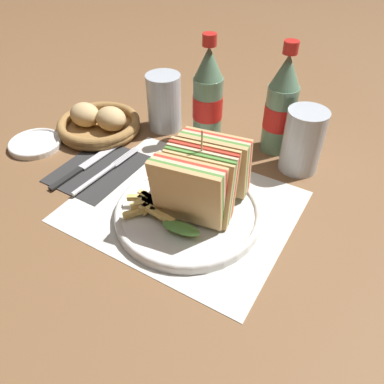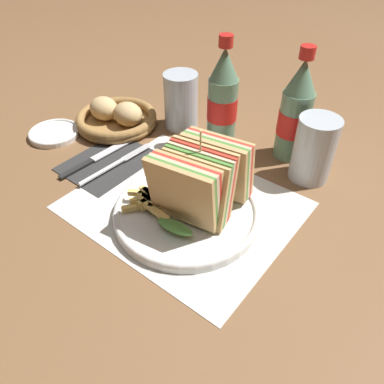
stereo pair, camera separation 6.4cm
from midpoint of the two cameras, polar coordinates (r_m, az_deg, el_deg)
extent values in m
plane|color=brown|center=(0.64, -4.81, -5.43)|extent=(4.00, 4.00, 0.00)
cube|color=silver|center=(0.67, -4.11, -2.25)|extent=(0.38, 0.31, 0.00)
cylinder|color=white|center=(0.65, -3.72, -3.31)|extent=(0.25, 0.25, 0.01)
torus|color=white|center=(0.65, -3.75, -2.86)|extent=(0.25, 0.25, 0.01)
cube|color=tan|center=(0.57, -4.23, -0.90)|extent=(0.12, 0.04, 0.12)
cube|color=#518E3D|center=(0.58, -3.89, -0.51)|extent=(0.12, 0.04, 0.12)
cube|color=beige|center=(0.58, -3.57, -0.13)|extent=(0.12, 0.04, 0.12)
cube|color=red|center=(0.59, -3.24, 0.24)|extent=(0.12, 0.04, 0.12)
cube|color=tan|center=(0.60, -2.93, 0.60)|extent=(0.12, 0.04, 0.12)
ellipsoid|color=#518E3D|center=(0.59, -4.79, -5.66)|extent=(0.07, 0.03, 0.02)
cube|color=tan|center=(0.59, -2.56, 0.08)|extent=(0.12, 0.04, 0.12)
cube|color=#518E3D|center=(0.59, -2.26, 0.63)|extent=(0.12, 0.04, 0.12)
cube|color=beige|center=(0.60, -1.96, 1.17)|extent=(0.12, 0.04, 0.12)
cube|color=red|center=(0.60, -1.67, 1.71)|extent=(0.12, 0.04, 0.12)
cube|color=tan|center=(0.61, -1.38, 2.23)|extent=(0.12, 0.04, 0.12)
ellipsoid|color=#518E3D|center=(0.62, -2.49, -3.15)|extent=(0.07, 0.03, 0.02)
cube|color=tan|center=(0.63, 0.26, 3.65)|extent=(0.12, 0.04, 0.12)
cube|color=#518E3D|center=(0.64, 0.52, 3.96)|extent=(0.12, 0.04, 0.12)
cube|color=beige|center=(0.64, 0.78, 4.26)|extent=(0.12, 0.04, 0.12)
cube|color=red|center=(0.65, 1.03, 4.55)|extent=(0.12, 0.04, 0.12)
cube|color=tan|center=(0.66, 1.27, 4.84)|extent=(0.12, 0.04, 0.12)
ellipsoid|color=#518E3D|center=(0.65, -0.38, -0.84)|extent=(0.07, 0.03, 0.02)
cylinder|color=tan|center=(0.59, -1.66, 3.04)|extent=(0.00, 0.00, 0.15)
cube|color=#E5C166|center=(0.65, -8.52, -1.40)|extent=(0.07, 0.01, 0.01)
cube|color=#E5C166|center=(0.64, -10.22, -2.80)|extent=(0.05, 0.06, 0.01)
cube|color=#E5C166|center=(0.64, -8.69, -2.32)|extent=(0.02, 0.05, 0.01)
cube|color=#E5C166|center=(0.65, -6.87, -1.62)|extent=(0.05, 0.05, 0.01)
cube|color=#E5C166|center=(0.65, -10.27, -0.91)|extent=(0.05, 0.04, 0.01)
cube|color=#E5C166|center=(0.64, -10.17, -1.79)|extent=(0.04, 0.04, 0.01)
cube|color=#E5C166|center=(0.64, -6.95, -1.51)|extent=(0.05, 0.05, 0.01)
cube|color=#E5C166|center=(0.64, -8.99, -1.75)|extent=(0.02, 0.06, 0.01)
cube|color=#E5C166|center=(0.64, -8.81, -1.91)|extent=(0.03, 0.05, 0.01)
cube|color=#E5C166|center=(0.64, -7.54, -1.15)|extent=(0.06, 0.05, 0.01)
cube|color=#E5C166|center=(0.64, -9.20, -1.94)|extent=(0.06, 0.01, 0.01)
cube|color=#E5C166|center=(0.65, -9.11, -1.02)|extent=(0.05, 0.01, 0.01)
cube|color=#E5C166|center=(0.64, -8.74, -1.50)|extent=(0.06, 0.03, 0.01)
cube|color=#E5C166|center=(0.62, -8.18, -3.46)|extent=(0.07, 0.02, 0.01)
ellipsoid|color=maroon|center=(0.66, -7.15, -0.85)|extent=(0.04, 0.03, 0.01)
cube|color=#2D2D2D|center=(0.79, -16.41, 3.37)|extent=(0.14, 0.18, 0.00)
cylinder|color=silver|center=(0.75, -17.11, 1.78)|extent=(0.01, 0.11, 0.01)
cylinder|color=silver|center=(0.80, -12.71, 5.35)|extent=(0.01, 0.07, 0.00)
cylinder|color=silver|center=(0.80, -12.51, 5.26)|extent=(0.01, 0.07, 0.00)
cylinder|color=silver|center=(0.80, -12.30, 5.18)|extent=(0.01, 0.07, 0.00)
cylinder|color=silver|center=(0.79, -12.09, 5.09)|extent=(0.01, 0.07, 0.00)
cube|color=black|center=(0.78, -20.89, 1.89)|extent=(0.02, 0.08, 0.00)
cube|color=silver|center=(0.82, -15.73, 5.52)|extent=(0.02, 0.12, 0.00)
cylinder|color=slate|center=(0.82, 0.09, 12.38)|extent=(0.06, 0.06, 0.14)
cylinder|color=red|center=(0.82, 0.09, 12.82)|extent=(0.06, 0.06, 0.05)
cone|color=slate|center=(0.78, 0.10, 19.10)|extent=(0.06, 0.06, 0.06)
cylinder|color=red|center=(0.76, 0.11, 22.15)|extent=(0.03, 0.03, 0.02)
cylinder|color=slate|center=(0.80, 10.84, 10.79)|extent=(0.06, 0.06, 0.14)
cylinder|color=red|center=(0.79, 10.90, 11.24)|extent=(0.06, 0.06, 0.05)
cone|color=slate|center=(0.75, 11.84, 17.60)|extent=(0.06, 0.06, 0.06)
cylinder|color=red|center=(0.74, 12.32, 20.70)|extent=(0.03, 0.03, 0.02)
cylinder|color=silver|center=(0.75, 14.19, 7.47)|extent=(0.08, 0.08, 0.13)
cylinder|color=silver|center=(0.87, -6.43, 13.38)|extent=(0.08, 0.08, 0.13)
cylinder|color=olive|center=(0.91, -15.85, 9.09)|extent=(0.17, 0.17, 0.01)
torus|color=olive|center=(0.91, -15.93, 9.45)|extent=(0.19, 0.19, 0.02)
torus|color=olive|center=(0.90, -16.05, 10.02)|extent=(0.19, 0.19, 0.02)
ellipsoid|color=tan|center=(0.88, -14.34, 10.69)|extent=(0.07, 0.06, 0.05)
ellipsoid|color=tan|center=(0.91, -18.00, 11.09)|extent=(0.07, 0.06, 0.05)
cylinder|color=white|center=(0.91, -24.65, 6.57)|extent=(0.11, 0.11, 0.01)
torus|color=white|center=(0.90, -24.74, 6.83)|extent=(0.11, 0.11, 0.01)
camera|label=1|loc=(0.03, -92.87, -2.44)|focal=35.00mm
camera|label=2|loc=(0.03, 87.13, 2.44)|focal=35.00mm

